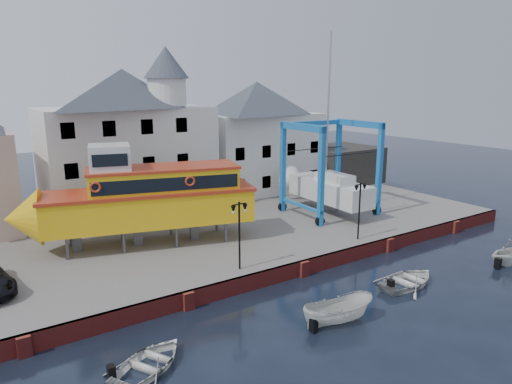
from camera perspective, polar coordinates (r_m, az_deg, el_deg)
ground at (r=29.63m, az=5.93°, el=-10.41°), size 140.00×140.00×0.00m
hardstanding at (r=38.04m, az=-4.59°, el=-4.18°), size 44.00×22.00×1.00m
quay_wall at (r=29.51m, az=5.83°, el=-9.45°), size 44.00×0.47×1.00m
building_white_main at (r=41.47m, az=-15.72°, el=6.49°), size 14.00×8.30×14.00m
building_white_right at (r=48.11m, az=0.10°, el=6.95°), size 12.00×8.00×11.20m
shed_dark at (r=53.26m, az=10.33°, el=3.43°), size 8.00×7.00×4.00m
lamp_post_left at (r=26.94m, az=-2.10°, el=-3.33°), size 1.12×0.32×4.20m
lamp_post_right at (r=33.06m, az=12.87°, el=-0.54°), size 1.12×0.32×4.20m
tour_boat at (r=32.09m, az=-14.76°, el=-0.78°), size 16.63×7.87×7.05m
travel_lift at (r=40.35m, az=8.37°, el=1.15°), size 7.21×10.07×15.11m
motorboat_a at (r=24.55m, az=10.14°, el=-15.83°), size 4.18×2.29×1.53m
motorboat_b at (r=29.71m, az=18.46°, el=-10.99°), size 4.48×3.33×0.89m
motorboat_c at (r=35.81m, az=29.17°, el=-7.85°), size 4.16×3.78×1.89m
motorboat_d at (r=21.40m, az=-13.15°, el=-20.73°), size 4.80×4.36×0.81m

